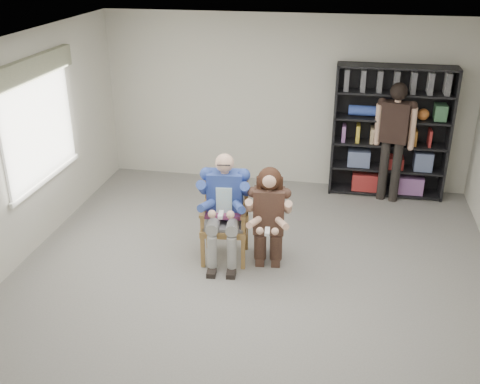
% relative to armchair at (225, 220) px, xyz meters
% --- Properties ---
extents(room_shell, '(6.00, 7.00, 2.80)m').
position_rel_armchair_xyz_m(room_shell, '(0.43, -0.79, 0.84)').
color(room_shell, beige).
rests_on(room_shell, ground).
extents(floor, '(6.00, 7.00, 0.01)m').
position_rel_armchair_xyz_m(floor, '(0.43, -0.79, -0.56)').
color(floor, slate).
rests_on(floor, ground).
extents(window_left, '(0.16, 2.00, 1.75)m').
position_rel_armchair_xyz_m(window_left, '(-2.52, 0.21, 1.07)').
color(window_left, white).
rests_on(window_left, room_shell).
extents(armchair, '(0.71, 0.69, 1.11)m').
position_rel_armchair_xyz_m(armchair, '(0.00, 0.00, 0.00)').
color(armchair, olive).
rests_on(armchair, floor).
extents(seated_man, '(0.71, 0.93, 1.45)m').
position_rel_armchair_xyz_m(seated_man, '(0.00, 0.00, 0.17)').
color(seated_man, navy).
rests_on(seated_man, floor).
extents(kneeling_woman, '(0.64, 0.94, 1.33)m').
position_rel_armchair_xyz_m(kneeling_woman, '(0.58, -0.12, 0.11)').
color(kneeling_woman, '#3D2421').
rests_on(kneeling_woman, floor).
extents(bookshelf, '(1.80, 0.38, 2.10)m').
position_rel_armchair_xyz_m(bookshelf, '(2.13, 2.49, 0.49)').
color(bookshelf, black).
rests_on(bookshelf, floor).
extents(standing_man, '(0.64, 0.45, 1.88)m').
position_rel_armchair_xyz_m(standing_man, '(2.17, 2.27, 0.39)').
color(standing_man, black).
rests_on(standing_man, floor).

